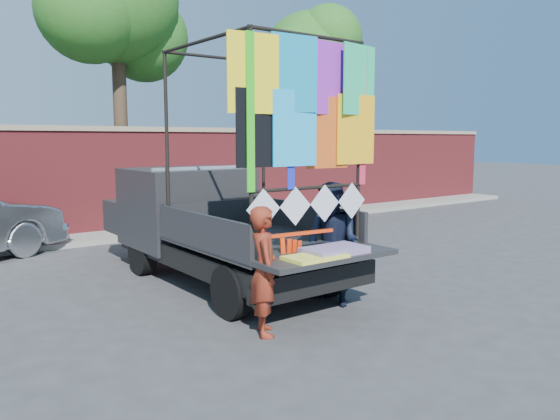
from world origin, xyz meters
TOP-DOWN VIEW (x-y plane):
  - ground at (0.00, 0.00)m, footprint 90.00×90.00m
  - brick_wall at (0.00, 7.00)m, footprint 30.00×0.45m
  - curb at (0.00, 6.30)m, footprint 30.00×1.20m
  - tree_mid at (1.02, 8.12)m, footprint 4.20×3.30m
  - tree_right at (7.52, 8.12)m, footprint 4.20×3.30m
  - pickup_truck at (0.03, 2.01)m, footprint 2.27×5.70m
  - woman at (-0.79, -0.95)m, footprint 0.58×0.67m
  - man at (0.65, -0.55)m, footprint 0.82×0.96m
  - streamer_bundle at (-0.18, -0.76)m, footprint 0.96×0.14m

SIDE VIEW (x-z plane):
  - ground at x=0.00m, z-range 0.00..0.00m
  - curb at x=0.00m, z-range 0.00..0.12m
  - woman at x=-0.79m, z-range 0.00..1.54m
  - man at x=0.65m, z-range 0.00..1.72m
  - pickup_truck at x=0.03m, z-range -0.89..2.70m
  - streamer_bundle at x=-0.18m, z-range 0.59..1.25m
  - brick_wall at x=0.00m, z-range 0.02..2.63m
  - tree_right at x=7.52m, z-range 1.44..8.06m
  - tree_mid at x=1.02m, z-range 1.83..9.56m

